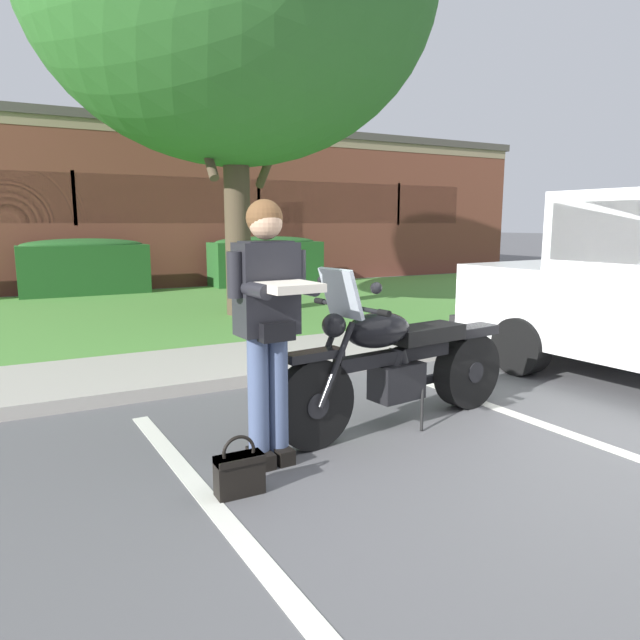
% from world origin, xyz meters
% --- Properties ---
extents(ground_plane, '(140.00, 140.00, 0.00)m').
position_xyz_m(ground_plane, '(0.00, 0.00, 0.00)').
color(ground_plane, '#565659').
extents(curb_strip, '(60.00, 0.20, 0.12)m').
position_xyz_m(curb_strip, '(0.00, 2.91, 0.06)').
color(curb_strip, '#ADA89E').
rests_on(curb_strip, ground).
extents(concrete_walk, '(60.00, 1.50, 0.08)m').
position_xyz_m(concrete_walk, '(0.00, 3.76, 0.04)').
color(concrete_walk, '#ADA89E').
rests_on(concrete_walk, ground).
extents(grass_lawn, '(60.00, 6.64, 0.06)m').
position_xyz_m(grass_lawn, '(0.00, 7.83, 0.03)').
color(grass_lawn, '#518E3D').
rests_on(grass_lawn, ground).
extents(stall_stripe_0, '(0.30, 4.40, 0.01)m').
position_xyz_m(stall_stripe_0, '(-1.93, 0.20, 0.00)').
color(stall_stripe_0, silver).
rests_on(stall_stripe_0, ground).
extents(stall_stripe_1, '(0.30, 4.40, 0.01)m').
position_xyz_m(stall_stripe_1, '(0.76, 0.20, 0.00)').
color(stall_stripe_1, silver).
rests_on(stall_stripe_1, ground).
extents(motorcycle, '(2.24, 0.82, 1.26)m').
position_xyz_m(motorcycle, '(-0.20, 1.29, 0.49)').
color(motorcycle, black).
rests_on(motorcycle, ground).
extents(rider_person, '(0.54, 0.60, 1.70)m').
position_xyz_m(rider_person, '(-1.44, 1.08, 1.01)').
color(rider_person, black).
rests_on(rider_person, ground).
extents(handbag, '(0.28, 0.13, 0.36)m').
position_xyz_m(handbag, '(-1.77, 0.76, 0.14)').
color(handbag, black).
rests_on(handbag, ground).
extents(hedge_center_left, '(2.58, 0.90, 1.24)m').
position_xyz_m(hedge_center_left, '(-1.49, 10.95, 0.65)').
color(hedge_center_left, '#235623').
rests_on(hedge_center_left, ground).
extents(hedge_center_right, '(2.75, 0.90, 1.24)m').
position_xyz_m(hedge_center_right, '(2.70, 10.95, 0.65)').
color(hedge_center_right, '#235623').
rests_on(hedge_center_right, ground).
extents(brick_building, '(26.05, 11.07, 4.03)m').
position_xyz_m(brick_building, '(-1.51, 17.25, 2.02)').
color(brick_building, brown).
rests_on(brick_building, ground).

